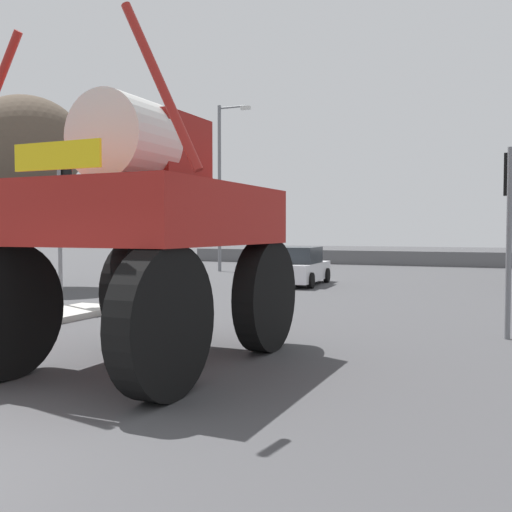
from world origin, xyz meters
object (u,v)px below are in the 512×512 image
at_px(streetlight_far_left, 222,180).
at_px(bare_tree_left, 26,146).
at_px(sedan_ahead, 298,267).
at_px(traffic_signal_near_right, 510,200).
at_px(traffic_signal_near_left, 63,201).
at_px(oversize_sprayer, 147,227).

distance_m(streetlight_far_left, bare_tree_left, 11.20).
xyz_separation_m(sedan_ahead, streetlight_far_left, (-6.28, 5.75, 4.12)).
height_order(traffic_signal_near_right, streetlight_far_left, streetlight_far_left).
relative_size(traffic_signal_near_left, bare_tree_left, 0.56).
bearing_deg(traffic_signal_near_right, bare_tree_left, 165.59).
bearing_deg(streetlight_far_left, bare_tree_left, -104.87).
distance_m(traffic_signal_near_right, bare_tree_left, 17.58).
relative_size(sedan_ahead, traffic_signal_near_right, 1.10).
bearing_deg(streetlight_far_left, oversize_sprayer, -66.70).
relative_size(traffic_signal_near_left, traffic_signal_near_right, 1.07).
distance_m(oversize_sprayer, streetlight_far_left, 21.85).
height_order(traffic_signal_near_left, streetlight_far_left, streetlight_far_left).
relative_size(oversize_sprayer, streetlight_far_left, 0.61).
bearing_deg(oversize_sprayer, traffic_signal_near_right, -47.65).
bearing_deg(oversize_sprayer, streetlight_far_left, 24.04).
bearing_deg(bare_tree_left, traffic_signal_near_right, -14.41).
height_order(sedan_ahead, traffic_signal_near_right, traffic_signal_near_right).
bearing_deg(traffic_signal_near_left, traffic_signal_near_right, 0.02).
bearing_deg(bare_tree_left, sedan_ahead, 28.96).
bearing_deg(oversize_sprayer, sedan_ahead, 9.97).
distance_m(traffic_signal_near_left, streetlight_far_left, 15.49).
xyz_separation_m(traffic_signal_near_left, bare_tree_left, (-5.55, 4.33, 2.40)).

